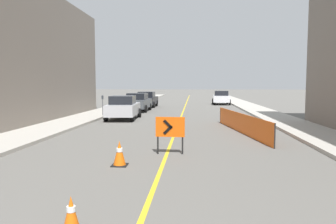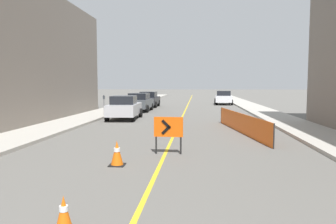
{
  "view_description": "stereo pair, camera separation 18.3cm",
  "coord_description": "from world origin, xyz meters",
  "px_view_note": "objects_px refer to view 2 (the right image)",
  "views": [
    {
      "loc": [
        0.89,
        2.22,
        2.37
      ],
      "look_at": [
        -0.35,
        18.17,
        1.0
      ],
      "focal_mm": 35.0,
      "sensor_mm": 36.0,
      "label": 1
    },
    {
      "loc": [
        1.08,
        2.24,
        2.37
      ],
      "look_at": [
        -0.35,
        18.17,
        1.0
      ],
      "focal_mm": 35.0,
      "sensor_mm": 36.0,
      "label": 2
    }
  ],
  "objects_px": {
    "traffic_cone_second": "(64,214)",
    "traffic_cone_third": "(117,153)",
    "parked_car_curb_mid": "(140,102)",
    "parked_car_curb_far": "(149,99)",
    "arrow_barricade_primary": "(168,128)",
    "parked_car_curb_near": "(124,107)",
    "parking_meter_near_curb": "(104,101)",
    "parked_car_opposite_side": "(223,98)"
  },
  "relations": [
    {
      "from": "parking_meter_near_curb",
      "to": "arrow_barricade_primary",
      "type": "bearing_deg",
      "value": -64.73
    },
    {
      "from": "parked_car_curb_mid",
      "to": "parked_car_opposite_side",
      "type": "height_order",
      "value": "same"
    },
    {
      "from": "parked_car_curb_near",
      "to": "traffic_cone_second",
      "type": "bearing_deg",
      "value": -83.51
    },
    {
      "from": "parked_car_curb_mid",
      "to": "parked_car_curb_near",
      "type": "bearing_deg",
      "value": -86.89
    },
    {
      "from": "traffic_cone_third",
      "to": "arrow_barricade_primary",
      "type": "relative_size",
      "value": 0.58
    },
    {
      "from": "parked_car_curb_mid",
      "to": "parking_meter_near_curb",
      "type": "bearing_deg",
      "value": -106.76
    },
    {
      "from": "parked_car_curb_mid",
      "to": "parked_car_curb_far",
      "type": "distance_m",
      "value": 5.38
    },
    {
      "from": "traffic_cone_third",
      "to": "parked_car_curb_mid",
      "type": "xyz_separation_m",
      "value": [
        -2.71,
        18.96,
        0.44
      ]
    },
    {
      "from": "traffic_cone_second",
      "to": "traffic_cone_third",
      "type": "relative_size",
      "value": 0.8
    },
    {
      "from": "arrow_barricade_primary",
      "to": "parking_meter_near_curb",
      "type": "xyz_separation_m",
      "value": [
        -5.77,
        12.22,
        0.27
      ]
    },
    {
      "from": "traffic_cone_third",
      "to": "parking_meter_near_curb",
      "type": "height_order",
      "value": "parking_meter_near_curb"
    },
    {
      "from": "parking_meter_near_curb",
      "to": "parked_car_curb_far",
      "type": "bearing_deg",
      "value": 80.58
    },
    {
      "from": "parked_car_opposite_side",
      "to": "parked_car_curb_mid",
      "type": "bearing_deg",
      "value": -124.83
    },
    {
      "from": "parked_car_curb_far",
      "to": "parking_meter_near_curb",
      "type": "bearing_deg",
      "value": -98.2
    },
    {
      "from": "traffic_cone_second",
      "to": "parked_car_curb_near",
      "type": "xyz_separation_m",
      "value": [
        -2.76,
        16.7,
        0.51
      ]
    },
    {
      "from": "parking_meter_near_curb",
      "to": "parked_car_curb_near",
      "type": "bearing_deg",
      "value": -38.78
    },
    {
      "from": "parked_car_curb_near",
      "to": "parked_car_curb_mid",
      "type": "height_order",
      "value": "same"
    },
    {
      "from": "parked_car_curb_near",
      "to": "parked_car_curb_far",
      "type": "xyz_separation_m",
      "value": [
        -0.11,
        11.91,
        0.0
      ]
    },
    {
      "from": "parked_car_curb_near",
      "to": "parked_car_curb_mid",
      "type": "relative_size",
      "value": 1.01
    },
    {
      "from": "traffic_cone_third",
      "to": "parking_meter_near_curb",
      "type": "relative_size",
      "value": 0.51
    },
    {
      "from": "parking_meter_near_curb",
      "to": "traffic_cone_second",
      "type": "bearing_deg",
      "value": -75.79
    },
    {
      "from": "arrow_barricade_primary",
      "to": "parked_car_opposite_side",
      "type": "distance_m",
      "value": 27.9
    },
    {
      "from": "parked_car_opposite_side",
      "to": "arrow_barricade_primary",
      "type": "bearing_deg",
      "value": -95.17
    },
    {
      "from": "traffic_cone_second",
      "to": "parked_car_curb_near",
      "type": "height_order",
      "value": "parked_car_curb_near"
    },
    {
      "from": "traffic_cone_third",
      "to": "arrow_barricade_primary",
      "type": "height_order",
      "value": "arrow_barricade_primary"
    },
    {
      "from": "parked_car_curb_mid",
      "to": "parked_car_curb_far",
      "type": "xyz_separation_m",
      "value": [
        0.02,
        5.38,
        0.0
      ]
    },
    {
      "from": "traffic_cone_third",
      "to": "arrow_barricade_primary",
      "type": "distance_m",
      "value": 2.23
    },
    {
      "from": "parked_car_opposite_side",
      "to": "parking_meter_near_curb",
      "type": "bearing_deg",
      "value": -119.32
    },
    {
      "from": "traffic_cone_third",
      "to": "parked_car_opposite_side",
      "type": "height_order",
      "value": "parked_car_opposite_side"
    },
    {
      "from": "parked_car_opposite_side",
      "to": "traffic_cone_second",
      "type": "bearing_deg",
      "value": -95.67
    },
    {
      "from": "parked_car_opposite_side",
      "to": "parking_meter_near_curb",
      "type": "distance_m",
      "value": 18.24
    },
    {
      "from": "traffic_cone_second",
      "to": "parked_car_curb_near",
      "type": "relative_size",
      "value": 0.13
    },
    {
      "from": "traffic_cone_third",
      "to": "arrow_barricade_primary",
      "type": "xyz_separation_m",
      "value": [
        1.35,
        1.69,
        0.51
      ]
    },
    {
      "from": "traffic_cone_third",
      "to": "traffic_cone_second",
      "type": "bearing_deg",
      "value": -87.47
    },
    {
      "from": "arrow_barricade_primary",
      "to": "parked_car_opposite_side",
      "type": "xyz_separation_m",
      "value": [
        4.0,
        27.62,
        -0.08
      ]
    },
    {
      "from": "parked_car_curb_mid",
      "to": "parking_meter_near_curb",
      "type": "xyz_separation_m",
      "value": [
        -1.71,
        -5.05,
        0.35
      ]
    },
    {
      "from": "parked_car_curb_near",
      "to": "parking_meter_near_curb",
      "type": "bearing_deg",
      "value": 138.32
    },
    {
      "from": "traffic_cone_second",
      "to": "parked_car_curb_far",
      "type": "bearing_deg",
      "value": 95.74
    },
    {
      "from": "parked_car_curb_near",
      "to": "parked_car_curb_far",
      "type": "bearing_deg",
      "value": 87.64
    },
    {
      "from": "parked_car_curb_near",
      "to": "parked_car_curb_far",
      "type": "relative_size",
      "value": 1.01
    },
    {
      "from": "arrow_barricade_primary",
      "to": "traffic_cone_third",
      "type": "bearing_deg",
      "value": -126.89
    },
    {
      "from": "parked_car_curb_far",
      "to": "parked_car_curb_near",
      "type": "bearing_deg",
      "value": -88.24
    }
  ]
}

